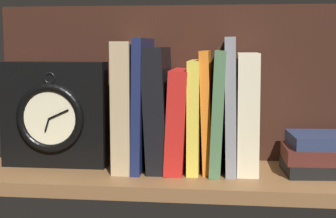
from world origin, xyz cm
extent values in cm
cube|color=brown|center=(0.00, 0.00, -1.25)|extent=(81.71, 24.77, 2.50)
cube|color=black|center=(0.00, 11.79, 16.41)|extent=(81.71, 1.20, 32.83)
cube|color=tan|center=(-11.33, 2.70, 12.57)|extent=(3.77, 16.14, 25.16)
cube|color=#192147|center=(-8.32, 2.70, 12.90)|extent=(2.26, 16.88, 25.84)
cube|color=black|center=(-5.12, 2.70, 12.00)|extent=(5.13, 15.15, 24.17)
cube|color=red|center=(-1.06, 2.70, 9.87)|extent=(4.45, 16.08, 19.88)
cube|color=gold|center=(2.12, 2.70, 10.76)|extent=(2.26, 14.89, 21.53)
cube|color=orange|center=(4.44, 2.70, 11.70)|extent=(2.75, 13.20, 23.45)
cube|color=#476B44|center=(6.68, 2.70, 11.75)|extent=(2.95, 16.96, 23.55)
cube|color=gray|center=(9.03, 2.70, 12.97)|extent=(2.55, 15.12, 25.99)
cube|color=beige|center=(12.33, 2.70, 11.49)|extent=(4.15, 13.89, 23.01)
cube|color=black|center=(-26.24, 1.71, 10.59)|extent=(21.17, 5.02, 21.17)
torus|color=black|center=(-26.24, -1.20, 10.20)|extent=(13.74, 1.69, 13.74)
cylinder|color=beige|center=(-26.24, -1.20, 10.20)|extent=(11.09, 0.60, 11.09)
cube|color=black|center=(-26.67, -1.70, 8.91)|extent=(1.14, 0.30, 2.67)
cube|color=black|center=(-24.27, -1.70, 11.09)|extent=(4.07, 0.30, 2.07)
torus|color=black|center=(-26.24, -0.80, 18.07)|extent=(2.44, 0.44, 2.44)
cube|color=black|center=(27.82, 1.46, 1.18)|extent=(17.64, 12.16, 2.36)
cube|color=#471E19|center=(27.46, 1.42, 3.78)|extent=(16.42, 11.35, 2.85)
cube|color=#232D4C|center=(27.37, 2.35, 6.40)|extent=(14.47, 12.69, 2.37)
camera|label=1|loc=(8.51, -95.93, 24.27)|focal=53.96mm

